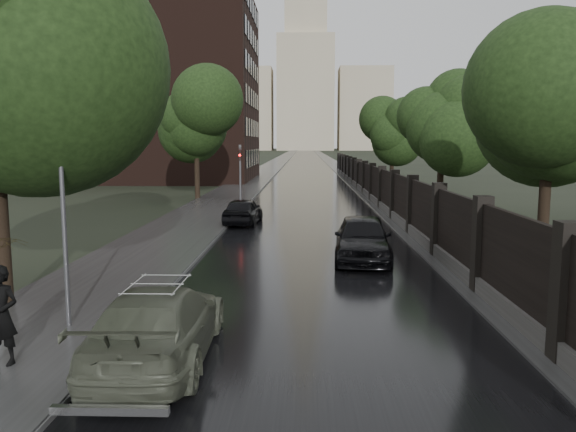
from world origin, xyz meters
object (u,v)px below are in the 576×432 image
at_px(tree_left_far, 196,127).
at_px(traffic_light, 240,170).
at_px(tree_right_a, 549,116).
at_px(tree_right_c, 393,133).
at_px(car_right_near, 362,238).
at_px(lamp_post, 63,211).
at_px(volga_sedan, 158,324).
at_px(tree_right_b, 442,128).
at_px(hatchback_left, 243,211).

relative_size(tree_left_far, traffic_light, 1.85).
height_order(tree_right_a, tree_right_c, same).
distance_m(traffic_light, car_right_near, 17.02).
xyz_separation_m(tree_right_c, lamp_post, (-12.90, -38.50, -2.28)).
bearing_deg(car_right_near, tree_right_c, 83.82).
relative_size(lamp_post, volga_sedan, 1.03).
distance_m(tree_right_b, lamp_post, 24.33).
bearing_deg(tree_left_far, volga_sedan, -80.56).
relative_size(tree_left_far, car_right_near, 1.56).
relative_size(tree_right_b, traffic_light, 1.75).
xyz_separation_m(tree_right_b, traffic_light, (-11.80, 2.99, -2.55)).
height_order(volga_sedan, hatchback_left, volga_sedan).
distance_m(tree_right_c, hatchback_left, 24.96).
relative_size(tree_left_far, tree_right_c, 1.05).
xyz_separation_m(tree_left_far, hatchback_left, (4.63, -12.06, -4.56)).
relative_size(tree_right_b, volga_sedan, 1.41).
height_order(tree_right_c, volga_sedan, tree_right_c).
bearing_deg(tree_left_far, lamp_post, -84.79).
height_order(tree_left_far, tree_right_b, tree_left_far).
bearing_deg(traffic_light, lamp_post, -92.68).
bearing_deg(car_right_near, volga_sedan, -113.03).
xyz_separation_m(tree_left_far, car_right_near, (9.79, -20.81, -4.43)).
bearing_deg(lamp_post, traffic_light, 87.32).
bearing_deg(tree_right_c, lamp_post, -108.52).
bearing_deg(tree_right_a, hatchback_left, 137.55).
distance_m(tree_right_a, tree_right_c, 32.00).
bearing_deg(tree_left_far, hatchback_left, -68.99).
bearing_deg(hatchback_left, lamp_post, 86.95).
xyz_separation_m(traffic_light, volga_sedan, (1.30, -25.07, -1.67)).
height_order(tree_left_far, hatchback_left, tree_left_far).
relative_size(tree_right_a, lamp_post, 1.37).
xyz_separation_m(lamp_post, car_right_near, (7.19, 7.69, -1.86)).
distance_m(tree_left_far, tree_right_a, 26.91).
bearing_deg(hatchback_left, car_right_near, 124.49).
distance_m(tree_right_c, car_right_near, 31.61).
relative_size(volga_sedan, car_right_near, 1.05).
bearing_deg(tree_right_c, hatchback_left, -116.24).
bearing_deg(tree_right_b, traffic_light, 165.76).
bearing_deg(car_right_near, tree_right_a, -7.40).
distance_m(volga_sedan, car_right_near, 10.42).
height_order(traffic_light, volga_sedan, traffic_light).
relative_size(traffic_light, hatchback_left, 1.00).
height_order(tree_left_far, tree_right_c, tree_left_far).
bearing_deg(lamp_post, tree_right_a, 26.74).
bearing_deg(hatchback_left, tree_right_b, -155.56).
height_order(lamp_post, traffic_light, lamp_post).
xyz_separation_m(volga_sedan, hatchback_left, (-0.37, 18.02, -0.04)).
distance_m(tree_right_c, lamp_post, 40.67).
height_order(traffic_light, hatchback_left, traffic_light).
xyz_separation_m(tree_right_c, traffic_light, (-11.80, -15.01, -2.55)).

